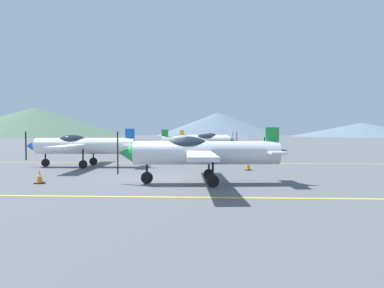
{
  "coord_description": "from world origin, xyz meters",
  "views": [
    {
      "loc": [
        2.26,
        -14.77,
        2.29
      ],
      "look_at": [
        0.93,
        14.0,
        1.2
      ],
      "focal_mm": 30.82,
      "sensor_mm": 36.0,
      "label": 1
    }
  ],
  "objects": [
    {
      "name": "hill_centerright",
      "position": [
        73.87,
        141.67,
        3.17
      ],
      "size": [
        63.67,
        63.67,
        6.35
      ],
      "primitive_type": "cone",
      "color": "slate",
      "rests_on": "ground_plane"
    },
    {
      "name": "hill_centerleft",
      "position": [
        7.75,
        151.63,
        5.92
      ],
      "size": [
        63.35,
        63.35,
        11.84
      ],
      "primitive_type": "cone",
      "color": "slate",
      "rests_on": "ground_plane"
    },
    {
      "name": "airplane_near",
      "position": [
        1.95,
        -0.36,
        1.39
      ],
      "size": [
        7.19,
        8.27,
        2.47
      ],
      "color": "silver",
      "rests_on": "ground_plane"
    },
    {
      "name": "traffic_cone_front",
      "position": [
        4.67,
        4.77,
        0.29
      ],
      "size": [
        0.36,
        0.36,
        0.59
      ],
      "color": "black",
      "rests_on": "ground_plane"
    },
    {
      "name": "car_sedan",
      "position": [
        10.09,
        26.07,
        0.84
      ],
      "size": [
        2.7,
        4.58,
        1.62
      ],
      "color": "red",
      "rests_on": "ground_plane"
    },
    {
      "name": "ground_plane",
      "position": [
        0.0,
        0.0,
        0.0
      ],
      "size": [
        400.0,
        400.0,
        0.0
      ],
      "primitive_type": "plane",
      "color": "#54565B"
    },
    {
      "name": "airplane_back",
      "position": [
        2.08,
        28.9,
        1.39
      ],
      "size": [
        7.19,
        8.27,
        2.47
      ],
      "color": "silver",
      "rests_on": "ground_plane"
    },
    {
      "name": "traffic_cone_side",
      "position": [
        -5.12,
        -0.67,
        0.29
      ],
      "size": [
        0.36,
        0.36,
        0.59
      ],
      "color": "black",
      "rests_on": "ground_plane"
    },
    {
      "name": "apron_line_near",
      "position": [
        0.0,
        -3.46,
        0.01
      ],
      "size": [
        80.0,
        0.16,
        0.01
      ],
      "primitive_type": "cube",
      "color": "yellow",
      "rests_on": "ground_plane"
    },
    {
      "name": "apron_line_far",
      "position": [
        0.0,
        8.91,
        0.01
      ],
      "size": [
        80.0,
        0.16,
        0.01
      ],
      "primitive_type": "cube",
      "color": "yellow",
      "rests_on": "ground_plane"
    },
    {
      "name": "airplane_far",
      "position": [
        1.52,
        15.67,
        1.39
      ],
      "size": [
        7.24,
        8.25,
        2.47
      ],
      "color": "silver",
      "rests_on": "ground_plane"
    },
    {
      "name": "hill_left",
      "position": [
        -74.99,
        130.52,
        6.59
      ],
      "size": [
        81.28,
        81.28,
        13.19
      ],
      "primitive_type": "cone",
      "color": "#4C6651",
      "rests_on": "ground_plane"
    },
    {
      "name": "airplane_mid",
      "position": [
        -5.91,
        6.17,
        1.39
      ],
      "size": [
        7.16,
        8.25,
        2.47
      ],
      "color": "white",
      "rests_on": "ground_plane"
    }
  ]
}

